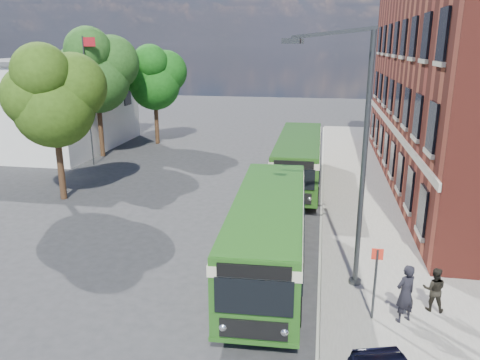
# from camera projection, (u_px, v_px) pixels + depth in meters

# --- Properties ---
(ground) EXTENTS (120.00, 120.00, 0.00)m
(ground) POSITION_uv_depth(u_px,v_px,m) (225.00, 253.00, 19.70)
(ground) COLOR #2C2C2F
(ground) RESTS_ON ground
(pavement) EXTENTS (6.00, 48.00, 0.15)m
(pavement) POSITION_uv_depth(u_px,v_px,m) (377.00, 200.00, 26.08)
(pavement) COLOR gray
(pavement) RESTS_ON ground
(kerb_line) EXTENTS (0.12, 48.00, 0.01)m
(kerb_line) POSITION_uv_depth(u_px,v_px,m) (322.00, 198.00, 26.60)
(kerb_line) COLOR beige
(kerb_line) RESTS_ON ground
(white_building) EXTENTS (9.40, 13.40, 7.30)m
(white_building) POSITION_uv_depth(u_px,v_px,m) (56.00, 104.00, 38.70)
(white_building) COLOR silver
(white_building) RESTS_ON ground
(flagpole) EXTENTS (0.95, 0.10, 9.00)m
(flagpole) POSITION_uv_depth(u_px,v_px,m) (88.00, 96.00, 32.69)
(flagpole) COLOR #323436
(flagpole) RESTS_ON ground
(street_lamp) EXTENTS (2.96, 2.38, 9.00)m
(street_lamp) POSITION_uv_depth(u_px,v_px,m) (353.00, 158.00, 15.66)
(street_lamp) COLOR #323436
(street_lamp) RESTS_ON ground
(bus_stop_sign) EXTENTS (0.35, 0.08, 2.52)m
(bus_stop_sign) POSITION_uv_depth(u_px,v_px,m) (375.00, 279.00, 14.37)
(bus_stop_sign) COLOR #323436
(bus_stop_sign) RESTS_ON ground
(bus_front) EXTENTS (2.99, 10.54, 3.02)m
(bus_front) POSITION_uv_depth(u_px,v_px,m) (268.00, 229.00, 17.44)
(bus_front) COLOR #255919
(bus_front) RESTS_ON ground
(bus_rear) EXTENTS (2.68, 11.31, 3.02)m
(bus_rear) POSITION_uv_depth(u_px,v_px,m) (299.00, 156.00, 28.73)
(bus_rear) COLOR #224E16
(bus_rear) RESTS_ON ground
(pedestrian_a) EXTENTS (0.83, 0.76, 1.90)m
(pedestrian_a) POSITION_uv_depth(u_px,v_px,m) (405.00, 293.00, 14.35)
(pedestrian_a) COLOR black
(pedestrian_a) RESTS_ON pavement
(pedestrian_b) EXTENTS (0.80, 0.66, 1.48)m
(pedestrian_b) POSITION_uv_depth(u_px,v_px,m) (434.00, 289.00, 15.01)
(pedestrian_b) COLOR black
(pedestrian_b) RESTS_ON pavement
(tree_left) EXTENTS (5.08, 4.83, 8.58)m
(tree_left) POSITION_uv_depth(u_px,v_px,m) (53.00, 96.00, 24.92)
(tree_left) COLOR #362213
(tree_left) RESTS_ON ground
(tree_mid) EXTENTS (5.76, 5.47, 9.72)m
(tree_mid) POSITION_uv_depth(u_px,v_px,m) (96.00, 70.00, 34.81)
(tree_mid) COLOR #362213
(tree_mid) RESTS_ON ground
(tree_right) EXTENTS (5.02, 4.78, 8.48)m
(tree_right) POSITION_uv_depth(u_px,v_px,m) (155.00, 77.00, 39.70)
(tree_right) COLOR #362213
(tree_right) RESTS_ON ground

